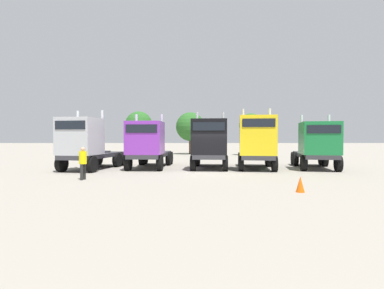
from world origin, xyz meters
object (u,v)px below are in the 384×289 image
at_px(semi_truck_silver, 86,143).
at_px(traffic_cone_near, 300,184).
at_px(semi_truck_purple, 148,145).
at_px(semi_truck_green, 317,145).
at_px(visitor_in_hivis, 83,161).
at_px(semi_truck_yellow, 257,142).
at_px(semi_truck_black, 210,144).

relative_size(semi_truck_silver, traffic_cone_near, 9.68).
bearing_deg(traffic_cone_near, semi_truck_purple, 129.20).
bearing_deg(traffic_cone_near, semi_truck_green, 63.53).
bearing_deg(semi_truck_purple, visitor_in_hivis, -21.45).
xyz_separation_m(semi_truck_purple, semi_truck_yellow, (7.77, -0.69, 0.17)).
distance_m(semi_truck_purple, visitor_in_hivis, 6.30).
bearing_deg(semi_truck_green, semi_truck_purple, -81.31).
height_order(semi_truck_purple, semi_truck_yellow, semi_truck_yellow).
bearing_deg(semi_truck_black, semi_truck_green, 94.87).
xyz_separation_m(semi_truck_yellow, traffic_cone_near, (-0.09, -8.72, -1.60)).
bearing_deg(semi_truck_yellow, semi_truck_silver, -80.26).
distance_m(semi_truck_silver, semi_truck_yellow, 11.94).
xyz_separation_m(visitor_in_hivis, traffic_cone_near, (10.39, -3.77, -0.69)).
relative_size(visitor_in_hivis, traffic_cone_near, 2.63).
bearing_deg(traffic_cone_near, semi_truck_black, 109.48).
relative_size(semi_truck_purple, semi_truck_yellow, 1.08).
relative_size(semi_truck_silver, semi_truck_green, 1.03).
relative_size(semi_truck_purple, visitor_in_hivis, 3.74).
bearing_deg(traffic_cone_near, visitor_in_hivis, 160.05).
bearing_deg(semi_truck_yellow, traffic_cone_near, 8.01).
xyz_separation_m(semi_truck_silver, semi_truck_green, (16.29, 0.46, -0.09)).
relative_size(semi_truck_silver, semi_truck_black, 1.10).
bearing_deg(semi_truck_black, semi_truck_yellow, 89.82).
xyz_separation_m(semi_truck_yellow, visitor_in_hivis, (-10.48, -4.95, -0.90)).
bearing_deg(semi_truck_black, traffic_cone_near, 25.21).
relative_size(semi_truck_purple, semi_truck_black, 1.12).
bearing_deg(semi_truck_silver, semi_truck_green, 102.88).
height_order(semi_truck_silver, semi_truck_black, semi_truck_silver).
xyz_separation_m(semi_truck_purple, traffic_cone_near, (7.67, -9.41, -1.42)).
bearing_deg(visitor_in_hivis, semi_truck_green, 29.88).
bearing_deg(semi_truck_black, semi_truck_silver, -80.47).
xyz_separation_m(semi_truck_silver, semi_truck_black, (8.64, 0.57, -0.02)).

